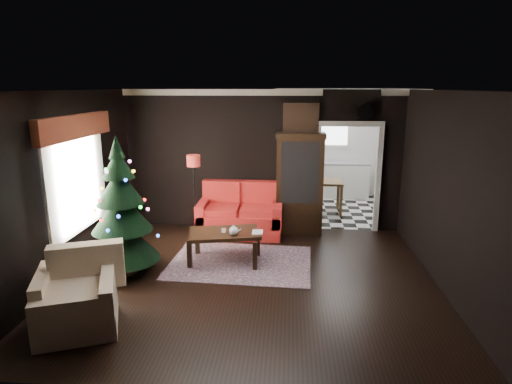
# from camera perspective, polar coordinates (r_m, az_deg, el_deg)

# --- Properties ---
(floor) EXTENTS (5.50, 5.50, 0.00)m
(floor) POSITION_cam_1_polar(r_m,az_deg,el_deg) (6.63, -0.63, -11.59)
(floor) COLOR black
(floor) RESTS_ON ground
(ceiling) EXTENTS (5.50, 5.50, 0.00)m
(ceiling) POSITION_cam_1_polar(r_m,az_deg,el_deg) (5.98, -0.70, 13.40)
(ceiling) COLOR white
(ceiling) RESTS_ON ground
(wall_back) EXTENTS (5.50, 0.00, 5.50)m
(wall_back) POSITION_cam_1_polar(r_m,az_deg,el_deg) (8.60, 0.84, 4.17)
(wall_back) COLOR black
(wall_back) RESTS_ON ground
(wall_front) EXTENTS (5.50, 0.00, 5.50)m
(wall_front) POSITION_cam_1_polar(r_m,az_deg,el_deg) (3.79, -4.11, -8.66)
(wall_front) COLOR black
(wall_front) RESTS_ON ground
(wall_left) EXTENTS (0.00, 5.50, 5.50)m
(wall_left) POSITION_cam_1_polar(r_m,az_deg,el_deg) (6.96, -23.84, 0.66)
(wall_left) COLOR black
(wall_left) RESTS_ON ground
(wall_right) EXTENTS (0.00, 5.50, 5.50)m
(wall_right) POSITION_cam_1_polar(r_m,az_deg,el_deg) (6.52, 24.19, -0.22)
(wall_right) COLOR black
(wall_right) RESTS_ON ground
(doorway) EXTENTS (1.10, 0.10, 2.10)m
(doorway) POSITION_cam_1_polar(r_m,az_deg,el_deg) (8.72, 12.05, 1.66)
(doorway) COLOR silver
(doorway) RESTS_ON ground
(left_window) EXTENTS (0.05, 1.60, 1.40)m
(left_window) POSITION_cam_1_polar(r_m,az_deg,el_deg) (7.10, -22.84, 1.41)
(left_window) COLOR white
(left_window) RESTS_ON wall_left
(valance) EXTENTS (0.12, 2.10, 0.35)m
(valance) POSITION_cam_1_polar(r_m,az_deg,el_deg) (6.95, -22.89, 8.02)
(valance) COLOR maroon
(valance) RESTS_ON wall_left
(kitchen_floor) EXTENTS (3.00, 3.00, 0.00)m
(kitchen_floor) POSITION_cam_1_polar(r_m,az_deg,el_deg) (10.42, 10.73, -2.23)
(kitchen_floor) COLOR silver
(kitchen_floor) RESTS_ON ground
(kitchen_window) EXTENTS (0.70, 0.06, 0.70)m
(kitchen_window) POSITION_cam_1_polar(r_m,az_deg,el_deg) (11.52, 10.37, 7.93)
(kitchen_window) COLOR white
(kitchen_window) RESTS_ON ground
(rug) EXTENTS (2.38, 1.78, 0.01)m
(rug) POSITION_cam_1_polar(r_m,az_deg,el_deg) (7.21, -2.08, -9.35)
(rug) COLOR #573446
(rug) RESTS_ON ground
(loveseat) EXTENTS (1.70, 0.90, 1.00)m
(loveseat) POSITION_cam_1_polar(r_m,az_deg,el_deg) (8.40, -2.10, -2.38)
(loveseat) COLOR maroon
(loveseat) RESTS_ON ground
(curio_cabinet) EXTENTS (0.90, 0.45, 1.90)m
(curio_cabinet) POSITION_cam_1_polar(r_m,az_deg,el_deg) (8.45, 5.82, 0.81)
(curio_cabinet) COLOR black
(curio_cabinet) RESTS_ON ground
(floor_lamp) EXTENTS (0.33, 0.33, 1.60)m
(floor_lamp) POSITION_cam_1_polar(r_m,az_deg,el_deg) (8.12, -8.16, -0.66)
(floor_lamp) COLOR black
(floor_lamp) RESTS_ON ground
(christmas_tree) EXTENTS (1.27, 1.27, 2.09)m
(christmas_tree) POSITION_cam_1_polar(r_m,az_deg,el_deg) (6.80, -17.52, -2.12)
(christmas_tree) COLOR black
(christmas_tree) RESTS_ON ground
(armchair) EXTENTS (1.23, 1.23, 0.97)m
(armchair) POSITION_cam_1_polar(r_m,az_deg,el_deg) (5.66, -22.90, -12.28)
(armchair) COLOR #BFB898
(armchair) RESTS_ON ground
(coffee_table) EXTENTS (1.27, 0.92, 0.52)m
(coffee_table) POSITION_cam_1_polar(r_m,az_deg,el_deg) (7.17, -4.18, -7.24)
(coffee_table) COLOR black
(coffee_table) RESTS_ON rug
(teapot) EXTENTS (0.23, 0.23, 0.16)m
(teapot) POSITION_cam_1_polar(r_m,az_deg,el_deg) (6.87, -3.01, -5.16)
(teapot) COLOR silver
(teapot) RESTS_ON coffee_table
(cup_a) EXTENTS (0.10, 0.10, 0.07)m
(cup_a) POSITION_cam_1_polar(r_m,az_deg,el_deg) (7.09, -3.06, -4.96)
(cup_a) COLOR white
(cup_a) RESTS_ON coffee_table
(cup_b) EXTENTS (0.08, 0.08, 0.06)m
(cup_b) POSITION_cam_1_polar(r_m,az_deg,el_deg) (7.05, -4.33, -5.13)
(cup_b) COLOR white
(cup_b) RESTS_ON coffee_table
(book) EXTENTS (0.17, 0.02, 0.24)m
(book) POSITION_cam_1_polar(r_m,az_deg,el_deg) (6.98, -0.51, -4.52)
(book) COLOR #85735D
(book) RESTS_ON coffee_table
(wall_clock) EXTENTS (0.32, 0.32, 0.06)m
(wall_clock) POSITION_cam_1_polar(r_m,az_deg,el_deg) (8.54, 14.24, 10.31)
(wall_clock) COLOR white
(wall_clock) RESTS_ON wall_back
(painting) EXTENTS (0.62, 0.05, 0.52)m
(painting) POSITION_cam_1_polar(r_m,az_deg,el_deg) (8.44, 6.01, 9.73)
(painting) COLOR #A26D34
(painting) RESTS_ON wall_back
(kitchen_counter) EXTENTS (1.80, 0.60, 0.90)m
(kitchen_counter) POSITION_cam_1_polar(r_m,az_deg,el_deg) (11.47, 10.22, 1.58)
(kitchen_counter) COLOR white
(kitchen_counter) RESTS_ON ground
(kitchen_table) EXTENTS (0.70, 0.70, 0.75)m
(kitchen_table) POSITION_cam_1_polar(r_m,az_deg,el_deg) (10.01, 9.30, -0.63)
(kitchen_table) COLOR #57311A
(kitchen_table) RESTS_ON ground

